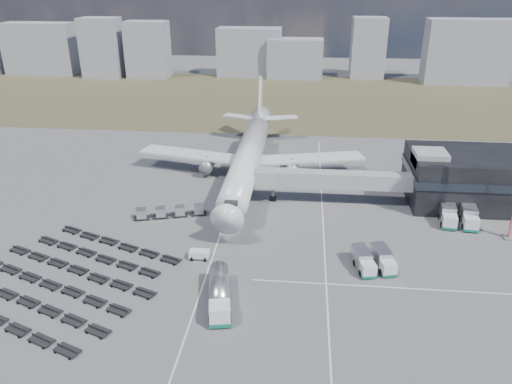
{
  "coord_description": "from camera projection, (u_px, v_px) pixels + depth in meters",
  "views": [
    {
      "loc": [
        11.81,
        -70.42,
        41.8
      ],
      "look_at": [
        3.28,
        15.43,
        4.0
      ],
      "focal_mm": 35.0,
      "sensor_mm": 36.0,
      "label": 1
    }
  ],
  "objects": [
    {
      "name": "service_trucks_near",
      "position": [
        373.0,
        260.0,
        76.73
      ],
      "size": [
        6.68,
        7.5,
        2.61
      ],
      "rotation": [
        0.0,
        0.0,
        0.22
      ],
      "color": "silver",
      "rests_on": "ground"
    },
    {
      "name": "service_trucks_far",
      "position": [
        458.0,
        215.0,
        90.5
      ],
      "size": [
        7.05,
        8.11,
        2.98
      ],
      "rotation": [
        0.0,
        0.0,
        -0.12
      ],
      "color": "silver",
      "rests_on": "ground"
    },
    {
      "name": "fuel_tanker",
      "position": [
        219.0,
        293.0,
        68.13
      ],
      "size": [
        4.76,
        11.56,
        3.63
      ],
      "rotation": [
        0.0,
        0.0,
        0.18
      ],
      "color": "silver",
      "rests_on": "ground"
    },
    {
      "name": "airliner",
      "position": [
        249.0,
        155.0,
        109.42
      ],
      "size": [
        51.59,
        64.53,
        17.62
      ],
      "color": "silver",
      "rests_on": "ground"
    },
    {
      "name": "jet_bridge",
      "position": [
        323.0,
        179.0,
        97.18
      ],
      "size": [
        30.3,
        3.8,
        7.05
      ],
      "color": "#939399",
      "rests_on": "ground"
    },
    {
      "name": "grass_strip",
      "position": [
        273.0,
        99.0,
        182.29
      ],
      "size": [
        420.0,
        90.0,
        0.01
      ],
      "primitive_type": "cube",
      "color": "#444029",
      "rests_on": "ground"
    },
    {
      "name": "uld_row",
      "position": [
        170.0,
        212.0,
        93.01
      ],
      "size": [
        13.37,
        5.4,
        1.86
      ],
      "rotation": [
        0.0,
        0.0,
        0.28
      ],
      "color": "black",
      "rests_on": "ground"
    },
    {
      "name": "terminal",
      "position": [
        486.0,
        178.0,
        97.44
      ],
      "size": [
        30.4,
        16.4,
        11.0
      ],
      "color": "black",
      "rests_on": "ground"
    },
    {
      "name": "ground",
      "position": [
        227.0,
        251.0,
        82.03
      ],
      "size": [
        420.0,
        420.0,
        0.0
      ],
      "primitive_type": "plane",
      "color": "#565659",
      "rests_on": "ground"
    },
    {
      "name": "baggage_dollies",
      "position": [
        61.0,
        278.0,
        74.14
      ],
      "size": [
        35.07,
        32.99,
        0.78
      ],
      "rotation": [
        0.0,
        0.0,
        -0.38
      ],
      "color": "black",
      "rests_on": "ground"
    },
    {
      "name": "skyline",
      "position": [
        273.0,
        53.0,
        214.58
      ],
      "size": [
        284.18,
        24.52,
        25.48
      ],
      "color": "#8F919D",
      "rests_on": "ground"
    },
    {
      "name": "lane_markings",
      "position": [
        287.0,
        245.0,
        83.88
      ],
      "size": [
        47.12,
        110.0,
        0.01
      ],
      "color": "silver",
      "rests_on": "ground"
    },
    {
      "name": "catering_truck",
      "position": [
        285.0,
        169.0,
        112.22
      ],
      "size": [
        2.91,
        6.35,
        2.85
      ],
      "rotation": [
        0.0,
        0.0,
        0.06
      ],
      "color": "silver",
      "rests_on": "ground"
    },
    {
      "name": "pushback_tug",
      "position": [
        199.0,
        255.0,
        79.55
      ],
      "size": [
        3.13,
        1.77,
        1.42
      ],
      "primitive_type": "cube",
      "rotation": [
        0.0,
        0.0,
        -0.0
      ],
      "color": "silver",
      "rests_on": "ground"
    }
  ]
}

